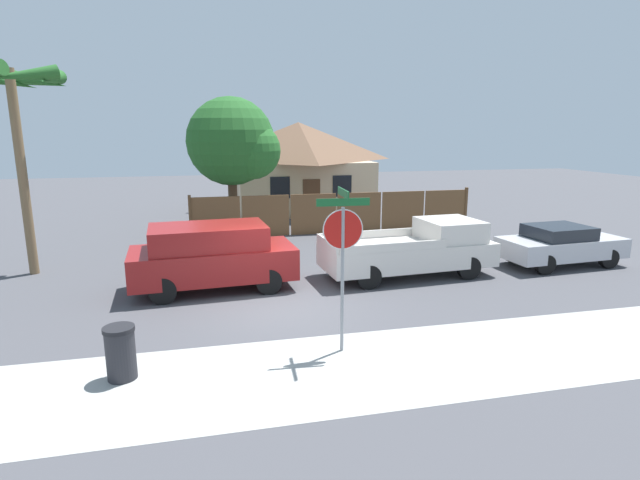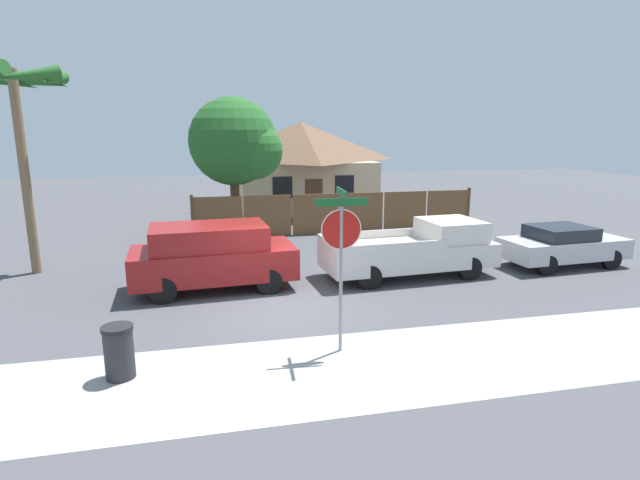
{
  "view_description": "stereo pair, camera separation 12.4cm",
  "coord_description": "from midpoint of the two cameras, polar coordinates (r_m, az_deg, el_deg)",
  "views": [
    {
      "loc": [
        -1.74,
        -11.99,
        4.43
      ],
      "look_at": [
        1.17,
        0.54,
        1.6
      ],
      "focal_mm": 28.0,
      "sensor_mm": 36.0,
      "label": 1
    },
    {
      "loc": [
        -1.62,
        -12.01,
        4.43
      ],
      "look_at": [
        1.17,
        0.54,
        1.6
      ],
      "focal_mm": 28.0,
      "sensor_mm": 36.0,
      "label": 2
    }
  ],
  "objects": [
    {
      "name": "parked_sedan",
      "position": [
        18.42,
        25.61,
        -0.47
      ],
      "size": [
        4.18,
        2.01,
        1.36
      ],
      "rotation": [
        0.0,
        0.0,
        0.07
      ],
      "color": "#B7B7BC",
      "rests_on": "ground"
    },
    {
      "name": "red_suv",
      "position": [
        14.38,
        -12.46,
        -1.69
      ],
      "size": [
        4.65,
        2.32,
        1.86
      ],
      "rotation": [
        0.0,
        0.0,
        0.07
      ],
      "color": "maroon",
      "rests_on": "ground"
    },
    {
      "name": "ground_plane",
      "position": [
        12.9,
        -4.85,
        -7.72
      ],
      "size": [
        80.0,
        80.0,
        0.0
      ],
      "primitive_type": "plane",
      "color": "#47474C"
    },
    {
      "name": "wooden_fence",
      "position": [
        21.9,
        1.75,
        3.08
      ],
      "size": [
        12.56,
        0.12,
        1.86
      ],
      "color": "brown",
      "rests_on": "ground"
    },
    {
      "name": "palm_tree",
      "position": [
        17.75,
        -31.9,
        13.82
      ],
      "size": [
        3.07,
        3.29,
        6.29
      ],
      "color": "brown",
      "rests_on": "ground"
    },
    {
      "name": "house",
      "position": [
        28.97,
        -2.58,
        8.65
      ],
      "size": [
        7.79,
        7.53,
        4.89
      ],
      "color": "beige",
      "rests_on": "ground"
    },
    {
      "name": "orange_pickup",
      "position": [
        15.72,
        10.58,
        -1.06
      ],
      "size": [
        5.4,
        2.34,
        1.7
      ],
      "rotation": [
        0.0,
        0.0,
        0.07
      ],
      "color": "silver",
      "rests_on": "ground"
    },
    {
      "name": "oak_tree",
      "position": [
        22.02,
        -9.81,
        10.79
      ],
      "size": [
        3.95,
        3.77,
        5.86
      ],
      "color": "brown",
      "rests_on": "ground"
    },
    {
      "name": "sidewalk_strip",
      "position": [
        9.64,
        -1.64,
        -14.92
      ],
      "size": [
        36.0,
        3.2,
        0.01
      ],
      "color": "#A3A39E",
      "rests_on": "ground"
    },
    {
      "name": "stop_sign",
      "position": [
        9.78,
        2.26,
        -0.21
      ],
      "size": [
        1.05,
        0.95,
        3.33
      ],
      "rotation": [
        0.0,
        0.0,
        -0.06
      ],
      "color": "gray",
      "rests_on": "ground"
    },
    {
      "name": "trash_bin",
      "position": [
        9.93,
        -22.16,
        -11.84
      ],
      "size": [
        0.56,
        0.56,
        1.0
      ],
      "color": "#28282D",
      "rests_on": "ground"
    }
  ]
}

